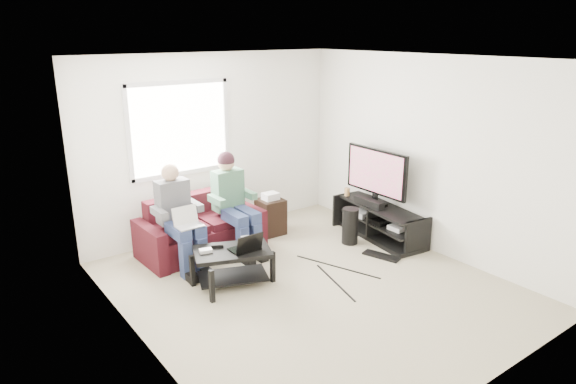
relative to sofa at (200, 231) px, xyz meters
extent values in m
plane|color=#B1A98A|center=(0.55, -1.70, -0.29)|extent=(4.50, 4.50, 0.00)
plane|color=white|center=(0.55, -1.70, 2.31)|extent=(4.50, 4.50, 0.00)
plane|color=white|center=(0.55, 0.55, 1.01)|extent=(4.50, 0.00, 4.50)
plane|color=white|center=(0.55, -3.95, 1.01)|extent=(4.50, 0.00, 4.50)
plane|color=white|center=(-1.45, -1.70, 1.01)|extent=(0.00, 4.50, 4.50)
plane|color=white|center=(2.55, -1.70, 1.01)|extent=(0.00, 4.50, 4.50)
cube|color=white|center=(0.05, 0.54, 1.31)|extent=(1.40, 0.01, 1.20)
cube|color=silver|center=(0.05, 0.53, 1.31)|extent=(1.48, 0.04, 1.28)
cube|color=#3F0F13|center=(0.00, -0.04, -0.10)|extent=(1.33, 0.75, 0.37)
cube|color=#3F0F13|center=(0.00, 0.26, 0.28)|extent=(1.31, 0.25, 0.38)
cube|color=#3F0F13|center=(-0.72, -0.04, -0.02)|extent=(0.18, 0.80, 0.53)
cube|color=#3F0F13|center=(0.72, -0.04, -0.02)|extent=(0.18, 0.80, 0.53)
cube|color=#3F0F13|center=(-0.33, -0.06, 0.14)|extent=(0.64, 0.60, 0.10)
cube|color=#3F0F13|center=(0.33, -0.06, 0.14)|extent=(0.64, 0.60, 0.10)
cube|color=navy|center=(-0.50, -0.43, 0.26)|extent=(0.16, 0.45, 0.14)
cube|color=navy|center=(-0.30, -0.43, 0.26)|extent=(0.16, 0.45, 0.14)
cube|color=navy|center=(-0.50, -0.61, -0.05)|extent=(0.13, 0.13, 0.47)
cube|color=navy|center=(-0.30, -0.61, -0.05)|extent=(0.13, 0.13, 0.47)
cube|color=slate|center=(-0.40, -0.10, 0.54)|extent=(0.40, 0.22, 0.55)
sphere|color=tan|center=(-0.40, -0.08, 0.91)|extent=(0.22, 0.22, 0.22)
cube|color=navy|center=(0.30, -0.43, 0.26)|extent=(0.16, 0.45, 0.14)
cube|color=navy|center=(0.50, -0.43, 0.26)|extent=(0.16, 0.45, 0.14)
cube|color=navy|center=(0.30, -0.61, -0.05)|extent=(0.13, 0.13, 0.47)
cube|color=navy|center=(0.50, -0.61, -0.05)|extent=(0.13, 0.13, 0.47)
cube|color=#595C5C|center=(0.40, -0.10, 0.54)|extent=(0.40, 0.22, 0.55)
sphere|color=tan|center=(0.40, -0.08, 0.91)|extent=(0.22, 0.22, 0.22)
sphere|color=black|center=(0.40, -0.08, 0.95)|extent=(0.23, 0.23, 0.23)
cube|color=black|center=(-0.14, -1.09, 0.12)|extent=(1.01, 0.81, 0.05)
cube|color=black|center=(-0.14, -1.09, -0.19)|extent=(0.91, 0.71, 0.02)
cube|color=black|center=(-0.54, -1.33, -0.09)|extent=(0.05, 0.05, 0.39)
cube|color=black|center=(0.27, -1.33, -0.09)|extent=(0.05, 0.05, 0.39)
cube|color=black|center=(-0.54, -0.86, -0.09)|extent=(0.05, 0.05, 0.39)
cube|color=black|center=(0.27, -0.86, -0.09)|extent=(0.05, 0.05, 0.39)
cube|color=silver|center=(-0.42, -0.97, 0.17)|extent=(0.16, 0.12, 0.04)
cube|color=black|center=(-0.24, -0.91, 0.17)|extent=(0.17, 0.14, 0.04)
cube|color=gray|center=(0.16, -0.94, 0.17)|extent=(0.16, 0.13, 0.04)
cube|color=black|center=(2.29, -1.12, 0.18)|extent=(0.64, 1.51, 0.04)
cube|color=black|center=(2.29, -1.12, -0.04)|extent=(0.59, 1.45, 0.03)
cube|color=black|center=(2.29, -1.12, -0.26)|extent=(0.64, 1.51, 0.06)
cube|color=black|center=(2.29, -1.83, -0.04)|extent=(0.44, 0.10, 0.49)
cube|color=black|center=(2.29, -0.41, -0.04)|extent=(0.44, 0.10, 0.49)
cube|color=black|center=(2.29, -1.02, 0.22)|extent=(0.12, 0.40, 0.04)
cube|color=black|center=(2.29, -1.02, 0.30)|extent=(0.06, 0.06, 0.12)
cube|color=black|center=(2.29, -1.02, 0.69)|extent=(0.05, 1.10, 0.65)
cube|color=#E23589|center=(2.26, -1.02, 0.69)|extent=(0.01, 1.01, 0.58)
cube|color=black|center=(2.17, -1.02, 0.25)|extent=(0.12, 0.50, 0.10)
cylinder|color=tan|center=(2.24, -0.49, 0.26)|extent=(0.08, 0.08, 0.12)
cube|color=silver|center=(2.29, -1.52, 0.00)|extent=(0.30, 0.22, 0.06)
cube|color=gray|center=(2.29, -0.82, 0.01)|extent=(0.34, 0.26, 0.08)
cube|color=black|center=(2.29, -1.17, 0.01)|extent=(0.38, 0.30, 0.07)
cylinder|color=black|center=(1.82, -1.02, -0.03)|extent=(0.23, 0.23, 0.52)
cube|color=black|center=(1.84, -1.62, -0.27)|extent=(0.31, 0.52, 0.03)
cube|color=black|center=(1.13, -0.05, -0.02)|extent=(0.36, 0.36, 0.53)
cube|color=silver|center=(1.13, -0.05, 0.29)|extent=(0.22, 0.18, 0.10)
camera|label=1|loc=(-2.89, -5.89, 2.58)|focal=32.00mm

